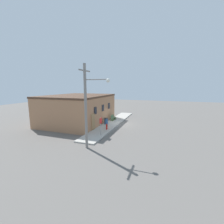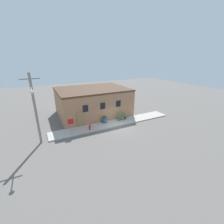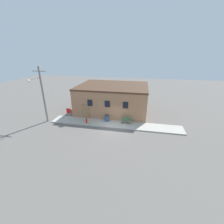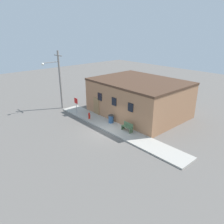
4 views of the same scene
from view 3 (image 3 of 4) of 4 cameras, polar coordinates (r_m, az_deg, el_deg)
name	(u,v)px [view 3 (image 3 of 4)]	position (r m, az deg, el deg)	size (l,w,h in m)	color
ground_plane	(113,129)	(19.31, 0.44, -6.31)	(80.00, 80.00, 0.00)	#66605B
sidewalk	(115,124)	(20.26, 1.05, -4.66)	(17.63, 2.25, 0.13)	#B2ADA3
brick_building	(113,98)	(24.47, 0.38, 5.33)	(10.80, 8.26, 4.27)	#A87551
fire_hydrant	(86,120)	(20.60, -9.70, -3.17)	(0.43, 0.20, 0.75)	red
stop_sign	(69,113)	(20.95, -16.07, -0.25)	(0.66, 0.06, 2.00)	gray
bench	(126,120)	(20.28, 5.39, -3.19)	(1.26, 0.44, 0.89)	#4C6B47
trash_bin	(107,118)	(20.82, -2.00, -2.32)	(0.59, 0.59, 0.90)	#2D517F
utility_pole	(42,93)	(21.74, -25.09, 6.45)	(1.80, 2.40, 7.51)	gray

